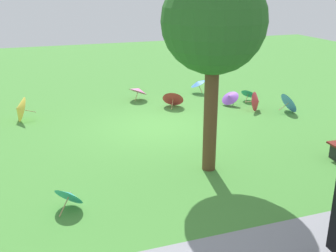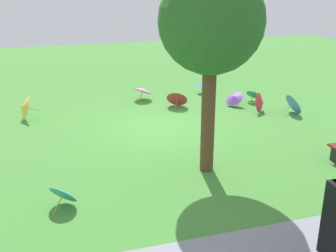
{
  "view_description": "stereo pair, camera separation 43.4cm",
  "coord_description": "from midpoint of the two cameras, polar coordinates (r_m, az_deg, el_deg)",
  "views": [
    {
      "loc": [
        3.86,
        12.17,
        4.57
      ],
      "look_at": [
        0.18,
        1.59,
        0.6
      ],
      "focal_mm": 43.63,
      "sensor_mm": 36.0,
      "label": 1
    },
    {
      "loc": [
        3.45,
        12.31,
        4.57
      ],
      "look_at": [
        0.18,
        1.59,
        0.6
      ],
      "focal_mm": 43.63,
      "sensor_mm": 36.0,
      "label": 2
    }
  ],
  "objects": [
    {
      "name": "ground",
      "position": [
        13.57,
        -0.33,
        -0.17
      ],
      "size": [
        40.0,
        40.0,
        0.0
      ],
      "primitive_type": "plane",
      "color": "#478C38"
    },
    {
      "name": "shade_tree",
      "position": [
        9.66,
        7.39,
        14.01
      ],
      "size": [
        2.46,
        2.46,
        4.95
      ],
      "color": "brown",
      "rests_on": "ground"
    },
    {
      "name": "parasol_blue_0",
      "position": [
        15.63,
        18.06,
        3.02
      ],
      "size": [
        0.74,
        0.83,
        0.78
      ],
      "color": "tan",
      "rests_on": "ground"
    },
    {
      "name": "parasol_pink_0",
      "position": [
        16.67,
        -2.75,
        5.07
      ],
      "size": [
        1.04,
        1.04,
        0.66
      ],
      "color": "tan",
      "rests_on": "ground"
    },
    {
      "name": "parasol_blue_1",
      "position": [
        17.74,
        5.61,
        5.98
      ],
      "size": [
        0.82,
        0.83,
        0.64
      ],
      "color": "tan",
      "rests_on": "ground"
    },
    {
      "name": "parasol_yellow_0",
      "position": [
        14.99,
        -18.74,
        2.49
      ],
      "size": [
        0.83,
        0.94,
        0.89
      ],
      "color": "tan",
      "rests_on": "ground"
    },
    {
      "name": "parasol_red_0",
      "position": [
        15.48,
        13.65,
        3.22
      ],
      "size": [
        0.73,
        0.7,
        0.74
      ],
      "color": "tan",
      "rests_on": "ground"
    },
    {
      "name": "parasol_teal_0",
      "position": [
        9.01,
        -12.98,
        -9.12
      ],
      "size": [
        0.8,
        0.8,
        0.61
      ],
      "color": "tan",
      "rests_on": "ground"
    },
    {
      "name": "parasol_purple_0",
      "position": [
        16.03,
        9.97,
        3.93
      ],
      "size": [
        0.86,
        0.88,
        0.62
      ],
      "color": "tan",
      "rests_on": "ground"
    },
    {
      "name": "parasol_teal_2",
      "position": [
        16.78,
        12.65,
        4.44
      ],
      "size": [
        0.78,
        0.8,
        0.58
      ],
      "color": "tan",
      "rests_on": "ground"
    },
    {
      "name": "parasol_red_2",
      "position": [
        15.72,
        2.08,
        3.94
      ],
      "size": [
        1.0,
        0.92,
        0.71
      ],
      "color": "tan",
      "rests_on": "ground"
    }
  ]
}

